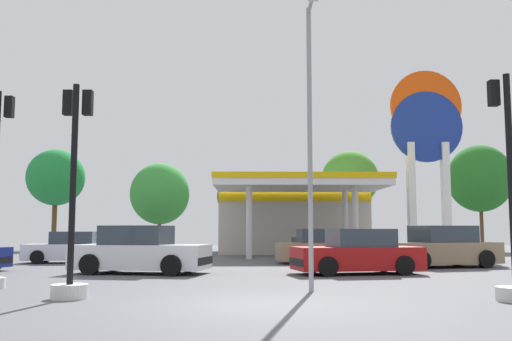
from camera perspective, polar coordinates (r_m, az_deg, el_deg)
The scene contains 16 objects.
ground_plane at distance 11.59m, azimuth 0.13°, elevation -13.32°, with size 90.00×90.00×0.00m, color #56565B.
gas_station at distance 36.75m, azimuth 3.66°, elevation -4.86°, with size 9.31×12.49×4.40m.
station_pole_sign at distance 34.63m, azimuth 16.77°, elevation 3.11°, with size 4.18×0.56×10.85m.
car_0 at distance 24.15m, azimuth 17.99°, elevation -7.45°, with size 4.97×3.10×1.66m.
car_1 at distance 20.09m, azimuth -11.53°, elevation -8.00°, with size 4.84×2.72×1.64m.
car_2 at distance 25.85m, azimuth 6.87°, elevation -7.70°, with size 4.46×2.28×1.54m.
car_3 at distance 27.50m, azimuth -18.12°, elevation -7.46°, with size 4.13×2.16×1.42m.
car_5 at distance 19.77m, azimuth 10.14°, elevation -8.20°, with size 4.50×2.53×1.52m.
traffic_signal_0 at distance 13.24m, azimuth 24.33°, elevation -6.37°, with size 0.83×0.83×4.86m.
traffic_signal_2 at distance 13.17m, azimuth -17.96°, elevation -5.30°, with size 0.79×0.79×4.74m.
tree_0 at distance 46.42m, azimuth -19.45°, elevation -0.68°, with size 4.39×4.39×7.71m.
tree_1 at distance 43.17m, azimuth -9.62°, elevation -2.32°, with size 4.42×4.42×6.49m.
tree_2 at distance 42.81m, azimuth -1.40°, elevation -2.66°, with size 3.80×3.80×5.57m.
tree_3 at distance 43.35m, azimuth 9.41°, elevation -0.86°, with size 4.26×4.26×7.43m.
tree_4 at distance 44.49m, azimuth 21.54°, elevation -0.75°, with size 4.64×4.64×7.69m.
corner_streetlamp at distance 14.02m, azimuth 5.49°, elevation 5.41°, with size 0.24×1.48×7.08m.
Camera 1 is at (-0.15, -11.50, 1.47)m, focal length 39.86 mm.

